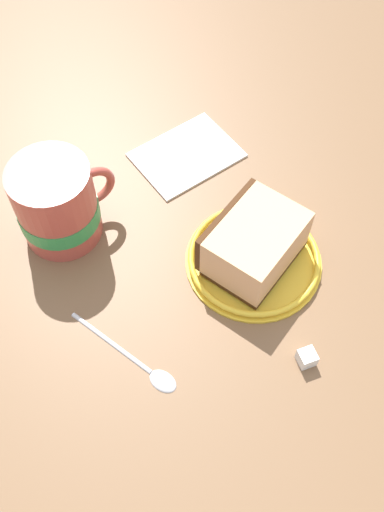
% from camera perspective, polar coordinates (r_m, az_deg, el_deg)
% --- Properties ---
extents(ground_plane, '(1.48, 1.48, 0.03)m').
position_cam_1_polar(ground_plane, '(0.64, -2.58, -3.34)').
color(ground_plane, brown).
extents(small_plate, '(0.15, 0.15, 0.01)m').
position_cam_1_polar(small_plate, '(0.64, 6.05, -0.31)').
color(small_plate, yellow).
rests_on(small_plate, ground_plane).
extents(cake_slice, '(0.12, 0.10, 0.06)m').
position_cam_1_polar(cake_slice, '(0.62, 6.09, 1.26)').
color(cake_slice, '#472814').
rests_on(cake_slice, small_plate).
extents(tea_mug, '(0.12, 0.09, 0.10)m').
position_cam_1_polar(tea_mug, '(0.65, -13.02, 4.99)').
color(tea_mug, '#BF4C3F').
rests_on(tea_mug, ground_plane).
extents(teaspoon, '(0.05, 0.13, 0.01)m').
position_cam_1_polar(teaspoon, '(0.59, -4.74, -10.67)').
color(teaspoon, silver).
rests_on(teaspoon, ground_plane).
extents(folded_napkin, '(0.13, 0.10, 0.01)m').
position_cam_1_polar(folded_napkin, '(0.74, -0.54, 9.92)').
color(folded_napkin, white).
rests_on(folded_napkin, ground_plane).
extents(sugar_cube, '(0.02, 0.02, 0.02)m').
position_cam_1_polar(sugar_cube, '(0.59, 11.17, -9.73)').
color(sugar_cube, white).
rests_on(sugar_cube, ground_plane).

